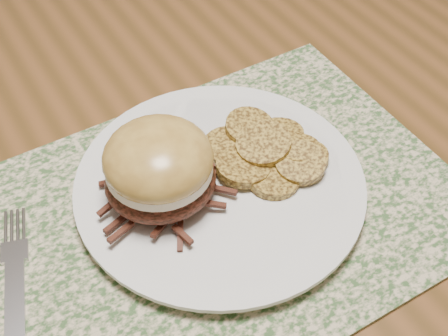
{
  "coord_description": "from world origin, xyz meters",
  "views": [
    {
      "loc": [
        0.01,
        -0.37,
        1.21
      ],
      "look_at": [
        0.21,
        -0.04,
        0.79
      ],
      "focal_mm": 50.0,
      "sensor_mm": 36.0,
      "label": 1
    }
  ],
  "objects_px": {
    "pork_sandwich": "(159,168)",
    "fork": "(15,301)",
    "dining_table": "(21,305)",
    "dinner_plate": "(220,186)"
  },
  "relations": [
    {
      "from": "dining_table",
      "to": "pork_sandwich",
      "type": "bearing_deg",
      "value": -8.56
    },
    {
      "from": "pork_sandwich",
      "to": "fork",
      "type": "xyz_separation_m",
      "value": [
        -0.15,
        -0.03,
        -0.05
      ]
    },
    {
      "from": "dinner_plate",
      "to": "pork_sandwich",
      "type": "xyz_separation_m",
      "value": [
        -0.05,
        0.01,
        0.05
      ]
    },
    {
      "from": "dining_table",
      "to": "dinner_plate",
      "type": "xyz_separation_m",
      "value": [
        0.21,
        -0.04,
        0.09
      ]
    },
    {
      "from": "dining_table",
      "to": "dinner_plate",
      "type": "distance_m",
      "value": 0.23
    },
    {
      "from": "pork_sandwich",
      "to": "fork",
      "type": "distance_m",
      "value": 0.16
    },
    {
      "from": "dinner_plate",
      "to": "pork_sandwich",
      "type": "bearing_deg",
      "value": 167.53
    },
    {
      "from": "dinner_plate",
      "to": "dining_table",
      "type": "bearing_deg",
      "value": 170.4
    },
    {
      "from": "dining_table",
      "to": "dinner_plate",
      "type": "height_order",
      "value": "dinner_plate"
    },
    {
      "from": "dining_table",
      "to": "fork",
      "type": "xyz_separation_m",
      "value": [
        -0.0,
        -0.05,
        0.09
      ]
    }
  ]
}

